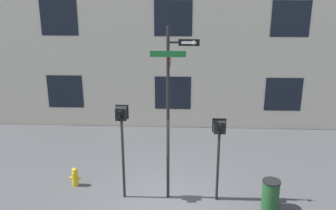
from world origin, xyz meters
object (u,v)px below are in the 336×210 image
pedestrian_signal_left (122,128)px  street_sign_pole (170,103)px  trash_bin (270,194)px  pedestrian_signal_right (219,138)px  fire_hydrant (75,177)px

pedestrian_signal_left → street_sign_pole: bearing=2.6°
pedestrian_signal_left → trash_bin: (4.27, -0.39, -1.80)m
pedestrian_signal_left → pedestrian_signal_right: bearing=-0.2°
street_sign_pole → trash_bin: street_sign_pole is taller
street_sign_pole → trash_bin: (2.89, -0.45, -2.54)m
street_sign_pole → fire_hydrant: (-3.05, 0.54, -2.69)m
street_sign_pole → pedestrian_signal_right: size_ratio=2.02×
street_sign_pole → pedestrian_signal_left: bearing=-177.4°
street_sign_pole → trash_bin: 3.87m
pedestrian_signal_left → fire_hydrant: pedestrian_signal_left is taller
street_sign_pole → pedestrian_signal_left: (-1.38, -0.06, -0.74)m
pedestrian_signal_right → trash_bin: pedestrian_signal_right is taller
fire_hydrant → trash_bin: 6.03m
pedestrian_signal_right → trash_bin: (1.49, -0.38, -1.55)m
street_sign_pole → fire_hydrant: size_ratio=8.35×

